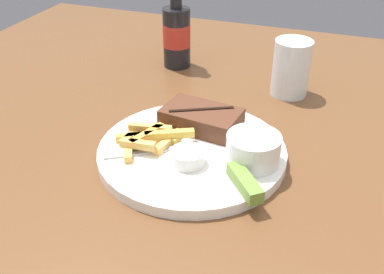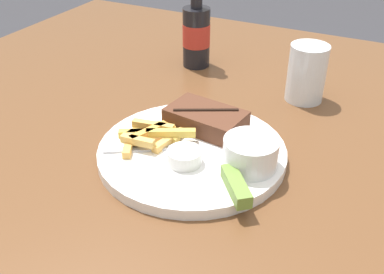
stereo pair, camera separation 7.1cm
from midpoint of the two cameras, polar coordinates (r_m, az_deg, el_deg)
dining_table at (r=0.77m, az=2.66°, el=-6.39°), size 1.41×1.37×0.73m
dinner_plate at (r=0.73m, az=2.80°, el=-2.02°), size 0.30×0.30×0.02m
steak_portion at (r=0.77m, az=4.42°, el=2.22°), size 0.14×0.09×0.04m
fries_pile at (r=0.74m, az=-2.36°, el=0.30°), size 0.13×0.13×0.02m
coleslaw_cup at (r=0.68m, az=10.46°, el=-1.91°), size 0.08×0.08×0.05m
dipping_sauce_cup at (r=0.68m, az=2.03°, el=-2.51°), size 0.05×0.05×0.02m
pickle_spear at (r=0.63m, az=8.85°, el=-6.27°), size 0.07×0.08×0.02m
fork_utensil at (r=0.71m, az=-3.56°, el=-1.63°), size 0.12×0.08×0.00m
beer_bottle at (r=1.03m, az=2.57°, el=12.98°), size 0.06×0.06×0.22m
drinking_glass at (r=0.92m, az=16.55°, el=7.73°), size 0.07×0.07×0.11m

